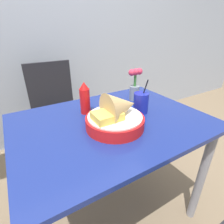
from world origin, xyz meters
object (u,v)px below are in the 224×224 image
chair_far_window (55,105)px  food_basket (117,115)px  ketchup_bottle (85,98)px  drink_cup (141,104)px  flower_vase (135,85)px

chair_far_window → food_basket: (0.10, -0.91, 0.27)m
food_basket → chair_far_window: bearing=96.4°
ketchup_bottle → drink_cup: (0.28, -0.16, -0.04)m
chair_far_window → drink_cup: (0.31, -0.84, 0.26)m
drink_cup → food_basket: bearing=-161.9°
drink_cup → flower_vase: 0.21m
ketchup_bottle → flower_vase: 0.37m
food_basket → drink_cup: 0.22m
ketchup_bottle → drink_cup: size_ratio=0.93×
chair_far_window → flower_vase: (0.40, -0.66, 0.31)m
chair_far_window → ketchup_bottle: ketchup_bottle is taller
food_basket → drink_cup: (0.21, 0.07, -0.01)m
chair_far_window → ketchup_bottle: size_ratio=4.91×
ketchup_bottle → drink_cup: drink_cup is taller
food_basket → ketchup_bottle: bearing=107.4°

